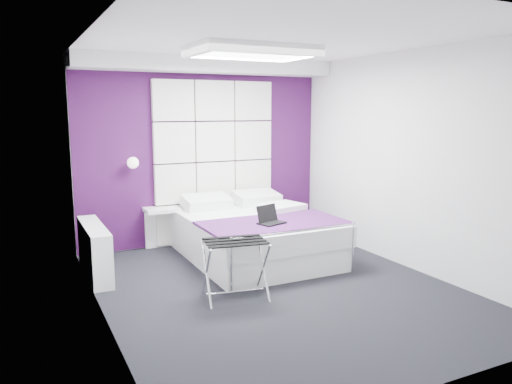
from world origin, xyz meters
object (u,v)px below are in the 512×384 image
wall_lamp (132,162)px  bed (254,235)px  nightstand (162,210)px  laptop (270,219)px  radiator (95,250)px  luggage_rack (235,269)px

wall_lamp → bed: 1.87m
wall_lamp → nightstand: 0.75m
nightstand → laptop: size_ratio=1.52×
radiator → luggage_rack: size_ratio=1.95×
wall_lamp → laptop: size_ratio=0.50×
bed → nightstand: (-0.96, 0.91, 0.25)m
luggage_rack → laptop: (0.72, 0.61, 0.33)m
bed → nightstand: size_ratio=4.52×
nightstand → laptop: bearing=-58.7°
nightstand → wall_lamp: bearing=173.7°
radiator → laptop: size_ratio=3.98×
wall_lamp → luggage_rack: size_ratio=0.24×
wall_lamp → bed: bearing=-35.8°
nightstand → luggage_rack: luggage_rack is taller
radiator → bed: (1.96, -0.19, 0.01)m
radiator → nightstand: radiator is taller
bed → laptop: 0.65m
radiator → nightstand: size_ratio=2.62×
bed → laptop: (-0.07, -0.56, 0.33)m
nightstand → luggage_rack: size_ratio=0.75×
bed → wall_lamp: bearing=144.2°
wall_lamp → luggage_rack: wall_lamp is taller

